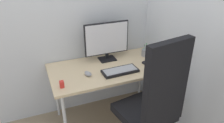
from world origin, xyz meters
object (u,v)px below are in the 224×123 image
at_px(notebook, 153,65).
at_px(keyboard, 120,71).
at_px(monitor, 107,40).
at_px(mouse, 88,74).
at_px(office_chair, 154,102).
at_px(desk_clamp_accessory, 62,84).
at_px(pen_holder, 145,52).

bearing_deg(notebook, keyboard, 165.62).
distance_m(monitor, mouse, 0.48).
distance_m(keyboard, mouse, 0.34).
distance_m(monitor, keyboard, 0.42).
distance_m(office_chair, desk_clamp_accessory, 0.87).
bearing_deg(notebook, office_chair, -133.44).
bearing_deg(pen_holder, mouse, -165.55).
relative_size(monitor, notebook, 2.28).
xyz_separation_m(monitor, pen_holder, (0.46, -0.08, -0.20)).
distance_m(monitor, notebook, 0.60).
xyz_separation_m(mouse, pen_holder, (0.78, 0.20, 0.02)).
height_order(monitor, mouse, monitor).
xyz_separation_m(mouse, desk_clamp_accessory, (-0.29, -0.12, 0.01)).
height_order(mouse, pen_holder, pen_holder).
height_order(office_chair, desk_clamp_accessory, office_chair).
xyz_separation_m(notebook, desk_clamp_accessory, (-1.03, -0.06, 0.02)).
bearing_deg(mouse, notebook, -24.66).
bearing_deg(mouse, pen_holder, -5.23).
height_order(monitor, desk_clamp_accessory, monitor).
relative_size(pen_holder, desk_clamp_accessory, 2.60).
xyz_separation_m(monitor, notebook, (0.42, -0.35, -0.23)).
height_order(monitor, pen_holder, monitor).
height_order(keyboard, pen_holder, pen_holder).
relative_size(office_chair, desk_clamp_accessory, 19.14).
bearing_deg(desk_clamp_accessory, mouse, 22.48).
distance_m(office_chair, notebook, 0.59).
bearing_deg(pen_holder, notebook, -98.64).
xyz_separation_m(office_chair, mouse, (-0.45, 0.57, 0.08)).
xyz_separation_m(keyboard, mouse, (-0.34, 0.06, 0.01)).
height_order(office_chair, keyboard, office_chair).
distance_m(monitor, desk_clamp_accessory, 0.76).
xyz_separation_m(keyboard, pen_holder, (0.44, 0.26, 0.03)).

